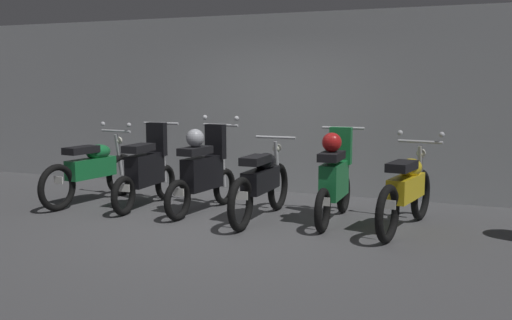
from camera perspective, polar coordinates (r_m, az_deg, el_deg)
The scene contains 8 objects.
ground_plane at distance 7.52m, azimuth -3.82°, elevation -6.04°, with size 80.00×80.00×0.00m, color #4C4C4F.
back_wall at distance 9.64m, azimuth 2.59°, elevation 5.40°, with size 16.00×0.30×2.82m, color #9EA0A3.
motorbike_slot_0 at distance 9.02m, azimuth -15.36°, elevation -0.85°, with size 0.59×1.95×1.15m.
motorbike_slot_1 at distance 8.54m, azimuth -10.41°, elevation -0.94°, with size 0.56×1.68×1.18m.
motorbike_slot_2 at distance 8.08m, azimuth -5.07°, elevation -1.01°, with size 0.59×1.68×1.29m.
motorbike_slot_3 at distance 7.62m, azimuth 0.53°, elevation -2.09°, with size 0.56×1.95×1.03m.
motorbike_slot_4 at distance 7.55m, azimuth 7.52°, elevation -1.66°, with size 0.56×1.68×1.18m.
motorbike_slot_5 at distance 7.29m, azimuth 14.19°, elevation -2.73°, with size 0.58×1.94×1.15m.
Camera 1 is at (3.18, -6.59, 1.75)m, focal length 41.86 mm.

